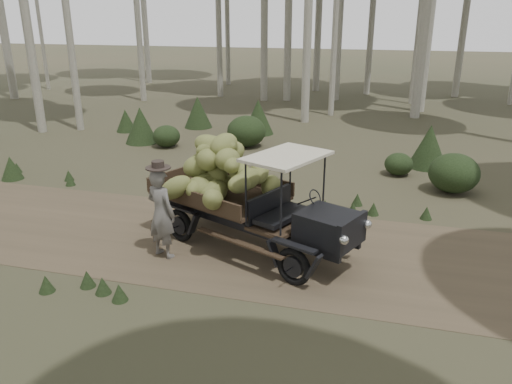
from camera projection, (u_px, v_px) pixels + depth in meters
ground at (156, 234)px, 10.49m from camera, size 120.00×120.00×0.00m
dirt_track at (156, 234)px, 10.49m from camera, size 70.00×4.00×0.01m
banana_truck at (233, 180)px, 9.72m from camera, size 4.58×3.07×2.25m
farmer at (161, 212)px, 9.27m from camera, size 0.74×0.61×1.89m
undergrowth at (146, 187)px, 11.63m from camera, size 22.79×22.38×1.39m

